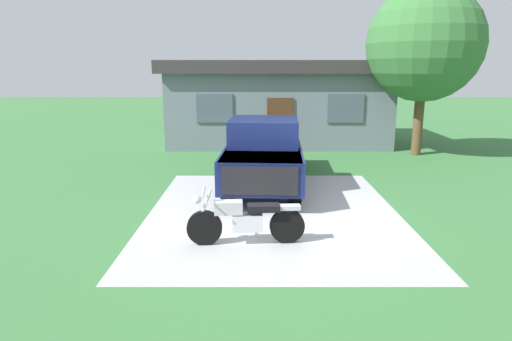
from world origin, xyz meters
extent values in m
plane|color=#3A723C|center=(0.00, 0.00, 0.00)|extent=(80.00, 80.00, 0.00)
cube|color=#B0B0B0|center=(0.00, 0.00, 0.00)|extent=(5.67, 7.10, 0.01)
cylinder|color=black|center=(-1.36, -1.88, 0.33)|extent=(0.67, 0.16, 0.66)
cylinder|color=black|center=(0.19, -1.78, 0.33)|extent=(0.67, 0.16, 0.66)
cube|color=silver|center=(-0.56, -1.83, 0.42)|extent=(0.58, 0.30, 0.32)
cube|color=#B7BABF|center=(-0.91, -1.85, 0.72)|extent=(0.54, 0.29, 0.24)
cube|color=black|center=(-0.26, -1.81, 0.70)|extent=(0.62, 0.32, 0.12)
cube|color=#B7BABF|center=(0.19, -1.78, 0.70)|extent=(0.49, 0.23, 0.08)
cylinder|color=silver|center=(-1.36, -1.88, 0.70)|extent=(0.33, 0.08, 0.77)
cylinder|color=silver|center=(-1.36, -1.88, 1.02)|extent=(0.08, 0.70, 0.04)
sphere|color=silver|center=(-1.48, -1.88, 0.88)|extent=(0.16, 0.16, 0.16)
cylinder|color=black|center=(0.55, 0.77, 0.42)|extent=(0.34, 0.85, 0.84)
cylinder|color=black|center=(-1.08, 0.85, 0.42)|extent=(0.34, 0.85, 0.84)
cylinder|color=black|center=(0.74, 4.26, 0.42)|extent=(0.34, 0.85, 0.84)
cylinder|color=black|center=(-0.90, 4.35, 0.42)|extent=(0.34, 0.85, 0.84)
cube|color=#141E51|center=(-0.17, 2.61, 0.80)|extent=(2.29, 5.70, 0.80)
cube|color=#141E51|center=(-0.27, 0.76, 1.10)|extent=(2.00, 2.00, 0.20)
cube|color=#141E51|center=(-0.19, 2.21, 1.55)|extent=(1.90, 1.99, 0.70)
cube|color=#3F4C56|center=(-0.23, 1.41, 1.45)|extent=(1.71, 0.25, 0.60)
cube|color=black|center=(-0.09, 4.15, 1.05)|extent=(2.02, 2.50, 0.50)
cube|color=black|center=(-0.32, -0.17, 0.80)|extent=(1.70, 0.19, 0.64)
cylinder|color=brown|center=(5.67, 6.95, 1.31)|extent=(0.36, 0.36, 2.61)
sphere|color=#397137|center=(5.67, 6.95, 4.07)|extent=(4.15, 4.15, 4.15)
cube|color=slate|center=(0.53, 10.04, 1.50)|extent=(9.00, 5.00, 3.00)
cube|color=#383333|center=(0.53, 10.04, 3.25)|extent=(9.60, 5.60, 0.50)
cube|color=#4C2D19|center=(0.53, 7.51, 1.05)|extent=(1.00, 0.08, 2.10)
cube|color=#4C5966|center=(-1.99, 7.51, 1.70)|extent=(1.40, 0.06, 1.10)
cube|color=#4C5966|center=(3.05, 7.51, 1.70)|extent=(1.40, 0.06, 1.10)
camera|label=1|loc=(-0.40, -9.74, 3.26)|focal=31.36mm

